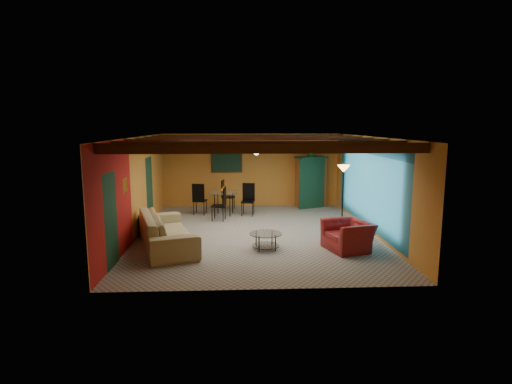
{
  "coord_description": "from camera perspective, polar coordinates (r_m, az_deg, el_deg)",
  "views": [
    {
      "loc": [
        -0.57,
        -11.28,
        3.04
      ],
      "look_at": [
        0.0,
        0.2,
        1.15
      ],
      "focal_mm": 29.0,
      "sensor_mm": 36.0,
      "label": 1
    }
  ],
  "objects": [
    {
      "name": "vase",
      "position": [
        13.88,
        -4.51,
        1.63
      ],
      "size": [
        0.2,
        0.2,
        0.19
      ],
      "primitive_type": "imported",
      "rotation": [
        0.0,
        0.0,
        0.08
      ],
      "color": "orange",
      "rests_on": "dining_table"
    },
    {
      "name": "painting",
      "position": [
        15.31,
        -4.08,
        4.1
      ],
      "size": [
        1.05,
        0.03,
        0.65
      ],
      "primitive_type": "cube",
      "color": "black",
      "rests_on": "wall_back"
    },
    {
      "name": "armoire",
      "position": [
        15.39,
        7.56,
        1.28
      ],
      "size": [
        1.15,
        0.88,
        1.82
      ],
      "primitive_type": "cube",
      "rotation": [
        0.0,
        0.0,
        0.41
      ],
      "color": "brown",
      "rests_on": "ground"
    },
    {
      "name": "coffee_table",
      "position": [
        10.22,
        1.35,
        -6.77
      ],
      "size": [
        0.9,
        0.9,
        0.41
      ],
      "primitive_type": null,
      "rotation": [
        0.0,
        0.0,
        0.12
      ],
      "color": "white",
      "rests_on": "ground"
    },
    {
      "name": "armchair",
      "position": [
        10.37,
        12.57,
        -5.89
      ],
      "size": [
        1.24,
        1.33,
        0.71
      ],
      "primitive_type": "imported",
      "rotation": [
        0.0,
        0.0,
        -1.28
      ],
      "color": "maroon",
      "rests_on": "ground"
    },
    {
      "name": "floor_lamp",
      "position": [
        12.71,
        11.87,
        -0.45
      ],
      "size": [
        0.41,
        0.41,
        1.85
      ],
      "primitive_type": null,
      "rotation": [
        0.0,
        0.0,
        -0.12
      ],
      "color": "black",
      "rests_on": "ground"
    },
    {
      "name": "potted_plant",
      "position": [
        15.27,
        7.65,
        5.54
      ],
      "size": [
        0.5,
        0.46,
        0.47
      ],
      "primitive_type": "imported",
      "rotation": [
        0.0,
        0.0,
        0.24
      ],
      "color": "#26661E",
      "rests_on": "armoire"
    },
    {
      "name": "dining_table",
      "position": [
        13.98,
        -4.48,
        -0.98
      ],
      "size": [
        2.43,
        2.43,
        1.09
      ],
      "primitive_type": null,
      "rotation": [
        0.0,
        0.0,
        -0.17
      ],
      "color": "white",
      "rests_on": "ground"
    },
    {
      "name": "sofa",
      "position": [
        10.58,
        -12.21,
        -5.22
      ],
      "size": [
        1.93,
        3.08,
        0.84
      ],
      "primitive_type": "imported",
      "rotation": [
        0.0,
        0.0,
        1.87
      ],
      "color": "#9A8E63",
      "rests_on": "ground"
    },
    {
      "name": "ceiling_fan",
      "position": [
        11.32,
        0.05,
        5.89
      ],
      "size": [
        1.5,
        1.5,
        0.44
      ],
      "primitive_type": null,
      "color": "#472614",
      "rests_on": "ceiling"
    },
    {
      "name": "room",
      "position": [
        11.43,
        0.02,
        5.93
      ],
      "size": [
        6.52,
        8.01,
        2.71
      ],
      "color": "gray",
      "rests_on": "ground"
    }
  ]
}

